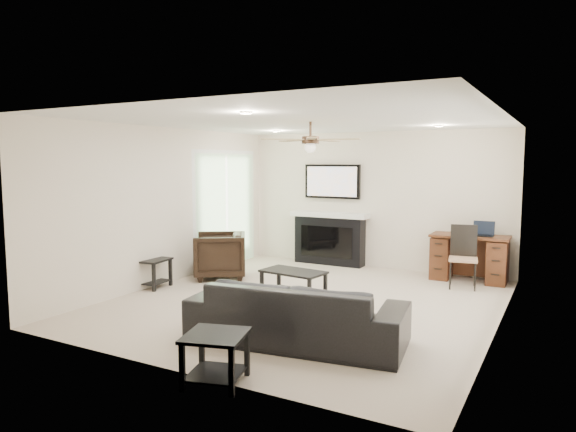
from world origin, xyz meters
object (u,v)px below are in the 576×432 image
Objects in this scene: coffee_table at (293,284)px; desk at (469,258)px; sofa at (297,312)px; fireplace_unit at (329,215)px; armchair at (220,255)px.

coffee_table is 3.10m from desk.
desk reaches higher than coffee_table.
fireplace_unit is (-1.47, 4.11, 0.62)m from sofa.
desk is (1.12, 3.95, 0.04)m from sofa.
sofa is at bearing 16.86° from armchair.
armchair reaches higher than coffee_table.
fireplace_unit is at bearing 176.39° from desk.
coffee_table is (1.70, -0.55, -0.19)m from armchair.
sofa is 4.41m from fireplace_unit.
armchair is at bearing -120.02° from fireplace_unit.
armchair is 0.44× the size of fireplace_unit.
sofa is at bearing -105.88° from desk.
sofa is at bearing -54.20° from coffee_table.
coffee_table is 2.68m from fireplace_unit.
desk is (3.72, 1.80, -0.01)m from armchair.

